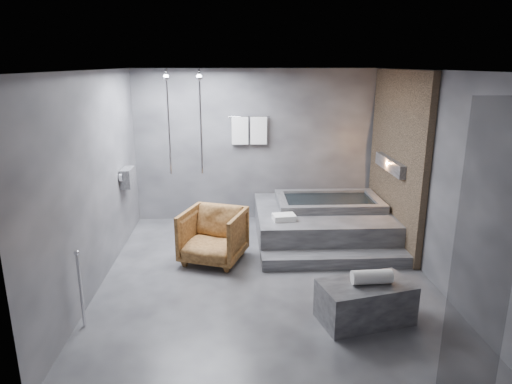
{
  "coord_description": "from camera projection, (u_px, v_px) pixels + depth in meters",
  "views": [
    {
      "loc": [
        -0.42,
        -5.86,
        2.88
      ],
      "look_at": [
        -0.13,
        0.3,
        1.14
      ],
      "focal_mm": 32.0,
      "sensor_mm": 36.0,
      "label": 1
    }
  ],
  "objects": [
    {
      "name": "room",
      "position": [
        294.0,
        151.0,
        6.22
      ],
      "size": [
        5.0,
        5.04,
        2.82
      ],
      "color": "#2D2D30",
      "rests_on": "ground"
    },
    {
      "name": "tub_deck",
      "position": [
        321.0,
        223.0,
        7.81
      ],
      "size": [
        2.2,
        2.0,
        0.5
      ],
      "primitive_type": "cube",
      "color": "#323235",
      "rests_on": "ground"
    },
    {
      "name": "tub_step",
      "position": [
        336.0,
        260.0,
        6.72
      ],
      "size": [
        2.2,
        0.36,
        0.18
      ],
      "primitive_type": "cube",
      "color": "#323235",
      "rests_on": "ground"
    },
    {
      "name": "concrete_bench",
      "position": [
        365.0,
        302.0,
        5.25
      ],
      "size": [
        1.15,
        0.81,
        0.47
      ],
      "primitive_type": "cube",
      "rotation": [
        0.0,
        0.0,
        0.24
      ],
      "color": "#2E2E30",
      "rests_on": "ground"
    },
    {
      "name": "driftwood_chair",
      "position": [
        213.0,
        236.0,
        6.81
      ],
      "size": [
        1.1,
        1.12,
        0.8
      ],
      "primitive_type": "imported",
      "rotation": [
        0.0,
        0.0,
        -0.34
      ],
      "color": "#4B2C12",
      "rests_on": "ground"
    },
    {
      "name": "rolled_towel",
      "position": [
        372.0,
        277.0,
        5.16
      ],
      "size": [
        0.46,
        0.18,
        0.16
      ],
      "primitive_type": "cylinder",
      "rotation": [
        0.0,
        1.57,
        0.04
      ],
      "color": "white",
      "rests_on": "concrete_bench"
    },
    {
      "name": "deck_towel",
      "position": [
        284.0,
        217.0,
        7.17
      ],
      "size": [
        0.37,
        0.29,
        0.09
      ],
      "primitive_type": "cube",
      "rotation": [
        0.0,
        0.0,
        0.12
      ],
      "color": "white",
      "rests_on": "tub_deck"
    }
  ]
}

